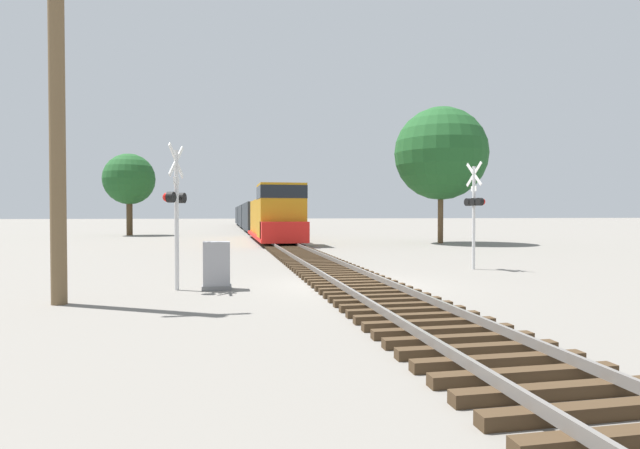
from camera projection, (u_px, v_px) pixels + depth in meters
name	position (u px, v px, depth m)	size (l,w,h in m)	color
ground_plane	(352.00, 285.00, 14.92)	(400.00, 400.00, 0.00)	slate
rail_track_bed	(352.00, 281.00, 14.92)	(2.60, 160.00, 0.31)	#42301E
freight_train	(253.00, 216.00, 63.93)	(3.02, 69.80, 4.11)	#B77A14
crossing_signal_near	(176.00, 205.00, 13.95)	(0.59, 1.00, 4.09)	silver
crossing_signal_far	(474.00, 206.00, 19.18)	(0.46, 1.01, 4.13)	silver
relay_cabinet	(217.00, 266.00, 14.10)	(0.82, 0.55, 1.36)	slate
utility_pole	(57.00, 104.00, 11.71)	(1.80, 0.36, 9.27)	brown
tree_far_right	(441.00, 154.00, 35.86)	(6.66, 6.66, 9.80)	brown
tree_mid_background	(129.00, 179.00, 48.98)	(4.99, 4.99, 8.04)	#473521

